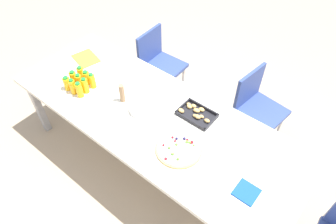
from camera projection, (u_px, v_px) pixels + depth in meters
The scene contains 19 objects.
ground_plane at pixel (155, 164), 3.01m from camera, with size 12.00×12.00×0.00m, color tan.
party_table at pixel (153, 118), 2.52m from camera, with size 2.55×0.94×0.73m.
chair_far_right at pixel (256, 105), 2.87m from camera, with size 0.45×0.45×0.83m.
chair_far_left at pixel (158, 61), 3.31m from camera, with size 0.41×0.41×0.83m.
juice_bottle_0 at pixel (67, 83), 2.63m from camera, with size 0.06×0.06×0.13m.
juice_bottle_1 at pixel (73, 87), 2.59m from camera, with size 0.05×0.05×0.15m.
juice_bottle_2 at pixel (79, 90), 2.57m from camera, with size 0.06×0.06×0.15m.
juice_bottle_3 at pixel (74, 78), 2.67m from camera, with size 0.06×0.06×0.15m.
juice_bottle_4 at pixel (79, 82), 2.64m from camera, with size 0.06×0.06×0.15m.
juice_bottle_5 at pixel (85, 86), 2.60m from camera, with size 0.06×0.06×0.15m.
juice_bottle_6 at pixel (81, 74), 2.72m from camera, with size 0.06×0.06×0.14m.
juice_bottle_7 at pixel (87, 78), 2.68m from camera, with size 0.06×0.06×0.13m.
juice_bottle_8 at pixel (92, 81), 2.65m from camera, with size 0.05×0.05×0.15m.
fruit_pizza at pixel (179, 148), 2.23m from camera, with size 0.34×0.34×0.05m.
snack_tray at pixel (196, 114), 2.46m from camera, with size 0.30×0.20×0.04m.
plate_stack at pixel (141, 108), 2.49m from camera, with size 0.20×0.20×0.03m.
napkin_stack at pixel (246, 192), 2.00m from camera, with size 0.15×0.15×0.01m, color #194CA5.
cardboard_tube at pixel (122, 93), 2.52m from camera, with size 0.04×0.04×0.17m, color #9E7A56.
paper_folder at pixel (86, 58), 2.97m from camera, with size 0.26×0.20×0.01m, color yellow.
Camera 1 is at (1.15, -1.22, 2.56)m, focal length 32.62 mm.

